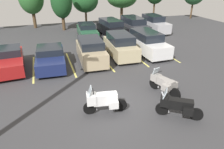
{
  "coord_description": "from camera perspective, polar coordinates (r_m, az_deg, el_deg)",
  "views": [
    {
      "loc": [
        -3.02,
        -8.55,
        5.98
      ],
      "look_at": [
        0.5,
        1.8,
        0.8
      ],
      "focal_mm": 33.21,
      "sensor_mm": 36.0,
      "label": 1
    }
  ],
  "objects": [
    {
      "name": "ground",
      "position": [
        10.89,
        0.57,
        -8.28
      ],
      "size": [
        44.0,
        44.0,
        0.1
      ],
      "primitive_type": "cube",
      "color": "#38383A"
    },
    {
      "name": "motorcycle_touring",
      "position": [
        9.88,
        -2.44,
        -7.1
      ],
      "size": [
        2.12,
        1.0,
        1.45
      ],
      "color": "black",
      "rests_on": "ground"
    },
    {
      "name": "motorcycle_second",
      "position": [
        11.86,
        14.02,
        -2.3
      ],
      "size": [
        1.1,
        2.04,
        1.34
      ],
      "color": "black",
      "rests_on": "ground"
    },
    {
      "name": "motorcycle_third",
      "position": [
        10.06,
        17.65,
        -8.08
      ],
      "size": [
        1.83,
        1.39,
        1.36
      ],
      "color": "black",
      "rests_on": "ground"
    },
    {
      "name": "parking_stripes",
      "position": [
        15.99,
        -11.3,
        2.9
      ],
      "size": [
        16.13,
        4.97,
        0.01
      ],
      "color": "#EAE066",
      "rests_on": "ground"
    },
    {
      "name": "car_red",
      "position": [
        16.06,
        -26.46,
        3.55
      ],
      "size": [
        2.11,
        4.34,
        1.54
      ],
      "color": "maroon",
      "rests_on": "ground"
    },
    {
      "name": "car_navy",
      "position": [
        15.63,
        -16.57,
        4.5
      ],
      "size": [
        2.19,
        4.52,
        1.43
      ],
      "color": "navy",
      "rests_on": "ground"
    },
    {
      "name": "car_tan",
      "position": [
        15.84,
        -5.83,
        6.5
      ],
      "size": [
        2.03,
        4.46,
        1.81
      ],
      "color": "tan",
      "rests_on": "ground"
    },
    {
      "name": "car_champagne",
      "position": [
        16.98,
        2.36,
        7.97
      ],
      "size": [
        2.01,
        4.46,
        1.86
      ],
      "color": "#C1B289",
      "rests_on": "ground"
    },
    {
      "name": "car_white",
      "position": [
        17.87,
        9.81,
        8.57
      ],
      "size": [
        1.9,
        4.67,
        1.85
      ],
      "color": "white",
      "rests_on": "ground"
    },
    {
      "name": "car_far_green",
      "position": [
        23.18,
        -6.89,
        11.98
      ],
      "size": [
        2.1,
        4.88,
        1.4
      ],
      "color": "#235638",
      "rests_on": "ground"
    },
    {
      "name": "car_far_black",
      "position": [
        23.45,
        -0.19,
        12.81
      ],
      "size": [
        2.24,
        4.86,
        1.75
      ],
      "color": "black",
      "rests_on": "ground"
    },
    {
      "name": "car_far_charcoal",
      "position": [
        24.38,
        5.95,
        13.27
      ],
      "size": [
        2.0,
        4.89,
        1.85
      ],
      "color": "#38383D",
      "rests_on": "ground"
    },
    {
      "name": "car_far_silver",
      "position": [
        25.66,
        11.47,
        13.51
      ],
      "size": [
        1.82,
        4.67,
        1.91
      ],
      "color": "#B7B7BC",
      "rests_on": "ground"
    },
    {
      "name": "tree_center_right",
      "position": [
        29.6,
        -7.4,
        19.6
      ],
      "size": [
        3.45,
        3.45,
        4.7
      ],
      "color": "#4C3823",
      "rests_on": "ground"
    },
    {
      "name": "tree_center",
      "position": [
        26.33,
        -13.75,
        18.92
      ],
      "size": [
        2.49,
        2.49,
        5.28
      ],
      "color": "#4C3823",
      "rests_on": "ground"
    }
  ]
}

